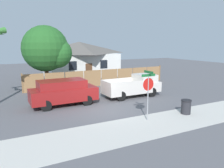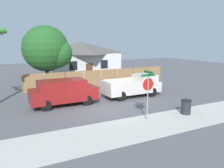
% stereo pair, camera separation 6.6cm
% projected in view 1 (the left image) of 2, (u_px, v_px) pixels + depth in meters
% --- Properties ---
extents(ground_plane, '(80.00, 80.00, 0.00)m').
position_uv_depth(ground_plane, '(106.00, 110.00, 14.95)').
color(ground_plane, '#56565B').
extents(sidewalk_strip, '(36.00, 3.20, 0.01)m').
position_uv_depth(sidewalk_strip, '(134.00, 128.00, 11.80)').
color(sidewalk_strip, beige).
rests_on(sidewalk_strip, ground).
extents(wooden_fence, '(15.97, 0.12, 1.83)m').
position_uv_depth(wooden_fence, '(101.00, 78.00, 23.47)').
color(wooden_fence, '#997047').
rests_on(wooden_fence, ground).
extents(house, '(10.05, 7.82, 4.72)m').
position_uv_depth(house, '(79.00, 58.00, 30.72)').
color(house, white).
rests_on(house, ground).
extents(oak_tree, '(4.73, 4.50, 6.26)m').
position_uv_depth(oak_tree, '(48.00, 50.00, 21.43)').
color(oak_tree, brown).
rests_on(oak_tree, ground).
extents(red_suv, '(4.83, 2.02, 1.90)m').
position_uv_depth(red_suv, '(63.00, 92.00, 16.02)').
color(red_suv, maroon).
rests_on(red_suv, ground).
extents(orange_pickup, '(5.00, 2.07, 1.85)m').
position_uv_depth(orange_pickup, '(133.00, 86.00, 18.78)').
color(orange_pickup, silver).
rests_on(orange_pickup, ground).
extents(stop_sign, '(0.96, 0.86, 2.97)m').
position_uv_depth(stop_sign, '(148.00, 87.00, 12.72)').
color(stop_sign, gray).
rests_on(stop_sign, ground).
extents(trash_bin, '(0.66, 0.66, 0.93)m').
position_uv_depth(trash_bin, '(186.00, 107.00, 14.16)').
color(trash_bin, '#28282D').
rests_on(trash_bin, ground).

